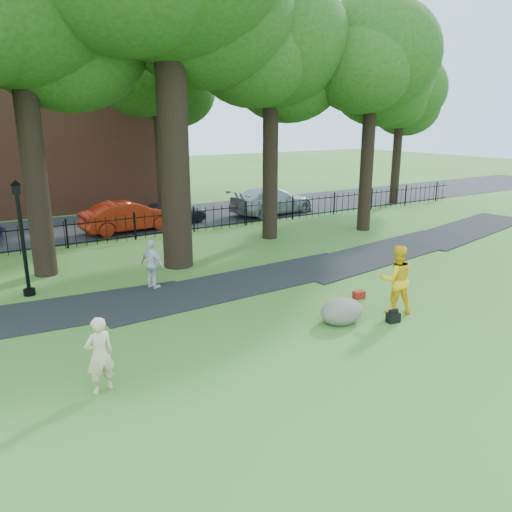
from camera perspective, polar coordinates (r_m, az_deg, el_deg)
ground at (r=13.50m, az=3.21°, el=-8.30°), size 120.00×120.00×0.00m
footpath at (r=17.07m, az=-1.58°, el=-3.11°), size 36.07×3.85×0.03m
street at (r=27.58m, az=-16.30°, el=3.47°), size 80.00×7.00×0.02m
iron_fence at (r=23.70m, az=-13.70°, el=3.25°), size 44.00×0.04×1.20m
tree_row at (r=20.19m, az=-10.11°, el=22.98°), size 26.82×7.96×12.42m
woman at (r=10.75m, az=-17.45°, el=-10.74°), size 0.65×0.49×1.63m
man at (r=14.78m, az=15.73°, el=-2.59°), size 1.21×1.11×2.00m
pedestrian at (r=16.64m, az=-11.76°, el=-0.96°), size 0.77×1.04×1.65m
boulder at (r=13.97m, az=9.77°, el=-6.03°), size 1.53×1.35×0.74m
lamppost at (r=17.02m, az=-25.10°, el=1.63°), size 0.36×0.36×3.66m
backpack at (r=14.35m, az=15.40°, el=-6.80°), size 0.39×0.27×0.27m
red_bag at (r=15.92m, az=11.68°, el=-4.37°), size 0.39×0.28×0.24m
red_sedan at (r=25.52m, az=-14.33°, el=4.43°), size 4.72×1.90×1.53m
grey_car at (r=26.78m, az=-9.70°, el=4.97°), size 4.08×2.17×1.32m
silver_car at (r=29.40m, az=1.86°, el=6.34°), size 5.57×2.75×1.56m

